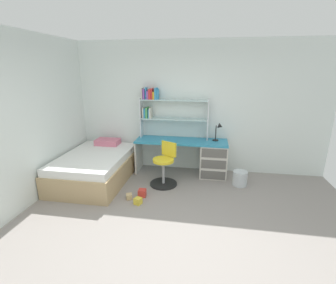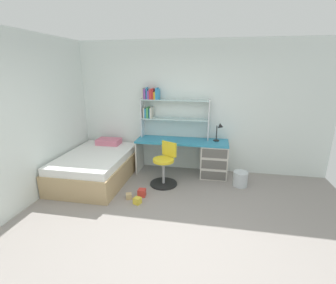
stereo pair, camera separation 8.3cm
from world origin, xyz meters
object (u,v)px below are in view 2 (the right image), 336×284
object	(u,v)px
bed_platform	(97,167)
waste_bin	(240,179)
desk	(205,157)
toy_block_yellow_1	(137,201)
desk_lamp	(220,129)
swivel_chair	(165,168)
bookshelf_hutch	(164,107)
toy_block_natural_2	(129,196)
toy_block_red_0	(142,193)

from	to	relation	value
bed_platform	waste_bin	distance (m)	2.82
desk	toy_block_yellow_1	world-z (taller)	desk
desk	bed_platform	xyz separation A→B (m)	(-2.12, -0.61, -0.13)
desk_lamp	swivel_chair	distance (m)	1.36
waste_bin	toy_block_yellow_1	distance (m)	1.99
bed_platform	toy_block_yellow_1	world-z (taller)	bed_platform
bookshelf_hutch	toy_block_natural_2	distance (m)	1.96
desk	desk_lamp	distance (m)	0.64
toy_block_red_0	bookshelf_hutch	bearing A→B (deg)	83.97
swivel_chair	toy_block_red_0	bearing A→B (deg)	-118.55
toy_block_red_0	toy_block_yellow_1	size ratio (longest dim) A/B	1.18
bed_platform	toy_block_red_0	world-z (taller)	bed_platform
bookshelf_hutch	bed_platform	bearing A→B (deg)	-147.35
desk	swivel_chair	size ratio (longest dim) A/B	2.31
waste_bin	toy_block_red_0	bearing A→B (deg)	-156.89
desk_lamp	toy_block_yellow_1	xyz separation A→B (m)	(-1.30, -1.43, -0.93)
toy_block_red_0	desk	bearing A→B (deg)	46.87
toy_block_yellow_1	toy_block_natural_2	world-z (taller)	toy_block_yellow_1
bookshelf_hutch	bed_platform	distance (m)	1.81
toy_block_yellow_1	bed_platform	bearing A→B (deg)	144.97
swivel_chair	waste_bin	xyz separation A→B (m)	(1.43, 0.19, -0.19)
swivel_chair	toy_block_yellow_1	xyz separation A→B (m)	(-0.30, -0.80, -0.27)
desk	toy_block_red_0	world-z (taller)	desk
desk	bed_platform	distance (m)	2.21
bookshelf_hutch	waste_bin	distance (m)	2.08
bookshelf_hutch	waste_bin	xyz separation A→B (m)	(1.59, -0.54, -1.23)
toy_block_yellow_1	desk	bearing A→B (deg)	52.69
toy_block_yellow_1	desk_lamp	bearing A→B (deg)	47.61
waste_bin	toy_block_red_0	xyz separation A→B (m)	(-1.73, -0.74, -0.08)
desk	desk_lamp	xyz separation A→B (m)	(0.26, 0.06, 0.58)
swivel_chair	toy_block_natural_2	distance (m)	0.88
toy_block_yellow_1	toy_block_natural_2	size ratio (longest dim) A/B	1.13
bed_platform	toy_block_red_0	size ratio (longest dim) A/B	14.13
desk	desk_lamp	bearing A→B (deg)	12.64
swivel_chair	bed_platform	size ratio (longest dim) A/B	0.45
desk	bed_platform	size ratio (longest dim) A/B	1.04
desk_lamp	bed_platform	xyz separation A→B (m)	(-2.38, -0.67, -0.71)
desk_lamp	bookshelf_hutch	bearing A→B (deg)	174.90
swivel_chair	toy_block_yellow_1	size ratio (longest dim) A/B	7.48
toy_block_natural_2	toy_block_red_0	bearing A→B (deg)	32.97
desk	toy_block_yellow_1	size ratio (longest dim) A/B	17.27
waste_bin	toy_block_yellow_1	bearing A→B (deg)	-150.09
bed_platform	toy_block_yellow_1	bearing A→B (deg)	-35.03
waste_bin	toy_block_yellow_1	size ratio (longest dim) A/B	2.57
swivel_chair	desk	bearing A→B (deg)	37.31
desk_lamp	toy_block_red_0	size ratio (longest dim) A/B	2.98
bed_platform	toy_block_yellow_1	xyz separation A→B (m)	(1.08, -0.75, -0.22)
bed_platform	toy_block_yellow_1	distance (m)	1.33
desk_lamp	swivel_chair	xyz separation A→B (m)	(-1.01, -0.63, -0.66)
waste_bin	bed_platform	bearing A→B (deg)	-175.13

